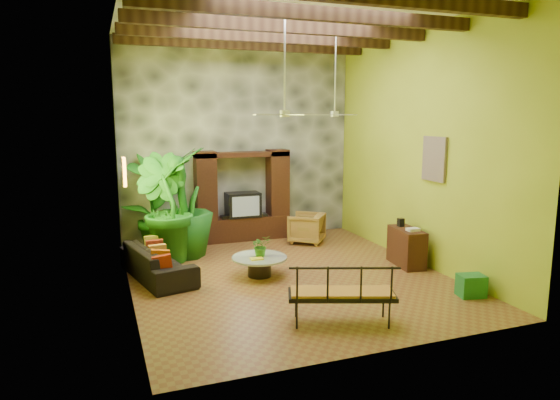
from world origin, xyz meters
name	(u,v)px	position (x,y,z in m)	size (l,w,h in m)	color
ground	(287,276)	(0.00, 0.00, 0.00)	(7.00, 7.00, 0.00)	brown
ceiling	(287,14)	(0.00, 0.00, 5.00)	(6.00, 7.00, 0.02)	silver
back_wall	(238,142)	(0.00, 3.50, 2.50)	(6.00, 0.02, 5.00)	#95A325
left_wall	(124,155)	(-3.00, 0.00, 2.50)	(0.02, 7.00, 5.00)	#95A325
right_wall	(419,147)	(3.00, 0.00, 2.50)	(0.02, 7.00, 5.00)	#95A325
stone_accent_wall	(239,142)	(0.00, 3.44, 2.50)	(5.98, 0.10, 4.98)	#3E4046
ceiling_beams	(287,27)	(0.00, 0.00, 4.78)	(5.95, 5.36, 0.22)	#372111
entertainment_center	(243,203)	(0.00, 3.14, 0.97)	(2.40, 0.55, 2.30)	black
ceiling_fan_front	(285,102)	(-0.20, -0.40, 3.40)	(1.28, 1.28, 1.86)	silver
ceiling_fan_back	(335,105)	(1.60, 1.20, 3.40)	(1.28, 1.28, 1.86)	silver
wall_art_mask	(124,172)	(-2.96, 1.00, 2.10)	(0.06, 0.32, 0.55)	yellow
wall_art_painting	(434,159)	(2.96, -0.60, 2.30)	(0.06, 0.70, 0.90)	#26588E
sofa	(158,262)	(-2.43, 0.76, 0.32)	(2.19, 0.86, 0.64)	black
wicker_armchair	(307,228)	(1.41, 2.28, 0.37)	(0.80, 0.82, 0.75)	brown
tall_plant_a	(151,200)	(-2.28, 3.14, 1.16)	(1.22, 0.83, 2.33)	#1B681C
tall_plant_b	(164,208)	(-2.13, 1.90, 1.19)	(1.30, 1.05, 2.37)	#1D6A1B
tall_plant_c	(182,202)	(-1.71, 2.14, 1.24)	(1.39, 1.39, 2.48)	#185817
coffee_table	(259,264)	(-0.52, 0.16, 0.26)	(1.10, 1.10, 0.40)	black
centerpiece_plant	(261,246)	(-0.48, 0.20, 0.61)	(0.38, 0.33, 0.42)	#2D6B1C
yellow_tray	(257,259)	(-0.63, 0.00, 0.41)	(0.24, 0.17, 0.03)	yellow
iron_bench	(344,291)	(-0.04, -2.51, 0.53)	(1.72, 1.13, 0.57)	black
side_console	(406,247)	(2.65, -0.23, 0.40)	(0.45, 0.99, 0.80)	#3A1912
green_bin	(471,286)	(2.65, -2.21, 0.20)	(0.45, 0.34, 0.39)	#217C3F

